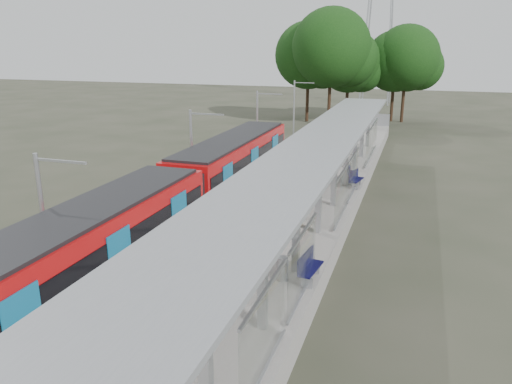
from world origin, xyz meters
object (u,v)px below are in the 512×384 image
at_px(bench_mid, 355,178).
at_px(litter_bin, 282,269).
at_px(info_pillar_far, 299,207).
at_px(bench_near, 308,266).
at_px(bench_far, 350,172).
at_px(train, 179,197).

height_order(bench_mid, litter_bin, bench_mid).
height_order(info_pillar_far, litter_bin, info_pillar_far).
xyz_separation_m(bench_near, bench_mid, (0.01, 12.43, -0.04)).
relative_size(bench_far, info_pillar_far, 0.89).
height_order(train, bench_near, train).
bearing_deg(bench_near, info_pillar_far, 114.24).
bearing_deg(litter_bin, bench_far, 88.23).
xyz_separation_m(bench_mid, bench_far, (-0.46, 1.00, 0.09)).
bearing_deg(bench_mid, bench_near, -77.72).
relative_size(bench_mid, litter_bin, 1.70).
height_order(train, bench_mid, train).
relative_size(bench_mid, info_pillar_far, 0.75).
height_order(bench_mid, info_pillar_far, info_pillar_far).
distance_m(train, litter_bin, 7.81).
bearing_deg(bench_far, info_pillar_far, -113.19).
relative_size(train, litter_bin, 32.55).
distance_m(info_pillar_far, litter_bin, 5.65).
relative_size(bench_far, litter_bin, 2.02).
height_order(bench_mid, bench_far, bench_far).
relative_size(bench_near, litter_bin, 1.82).
bearing_deg(bench_mid, bench_far, 126.81).
bearing_deg(bench_mid, litter_bin, -81.66).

